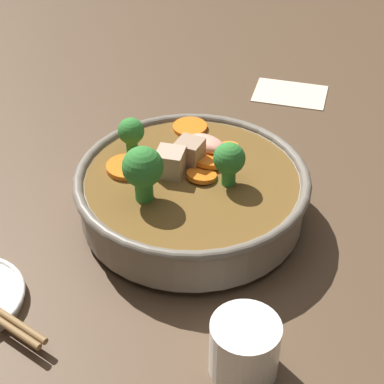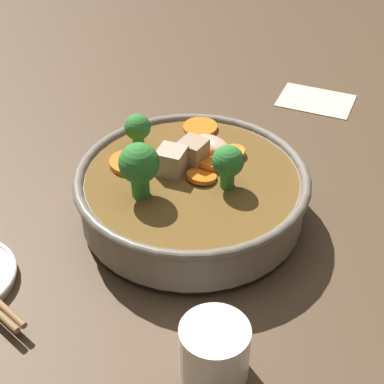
{
  "view_description": "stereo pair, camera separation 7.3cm",
  "coord_description": "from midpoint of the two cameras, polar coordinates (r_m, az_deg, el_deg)",
  "views": [
    {
      "loc": [
        -0.29,
        0.5,
        0.49
      ],
      "look_at": [
        0.0,
        0.0,
        0.04
      ],
      "focal_mm": 60.0,
      "sensor_mm": 36.0,
      "label": 1
    },
    {
      "loc": [
        -0.35,
        0.46,
        0.49
      ],
      "look_at": [
        0.0,
        0.0,
        0.04
      ],
      "focal_mm": 60.0,
      "sensor_mm": 36.0,
      "label": 2
    }
  ],
  "objects": [
    {
      "name": "tea_cup",
      "position": [
        0.59,
        5.67,
        -14.06
      ],
      "size": [
        0.06,
        0.06,
        0.06
      ],
      "color": "white",
      "rests_on": "ground_plane"
    },
    {
      "name": "stirfry_bowl",
      "position": [
        0.73,
        2.79,
        0.08
      ],
      "size": [
        0.27,
        0.27,
        0.12
      ],
      "color": "slate",
      "rests_on": "ground_plane"
    },
    {
      "name": "ground_plane",
      "position": [
        0.76,
        2.77,
        -2.53
      ],
      "size": [
        3.0,
        3.0,
        0.0
      ],
      "primitive_type": "plane",
      "color": "#4C3826"
    },
    {
      "name": "napkin",
      "position": [
        1.01,
        13.03,
        7.88
      ],
      "size": [
        0.13,
        0.1,
        0.0
      ],
      "color": "beige",
      "rests_on": "ground_plane"
    }
  ]
}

